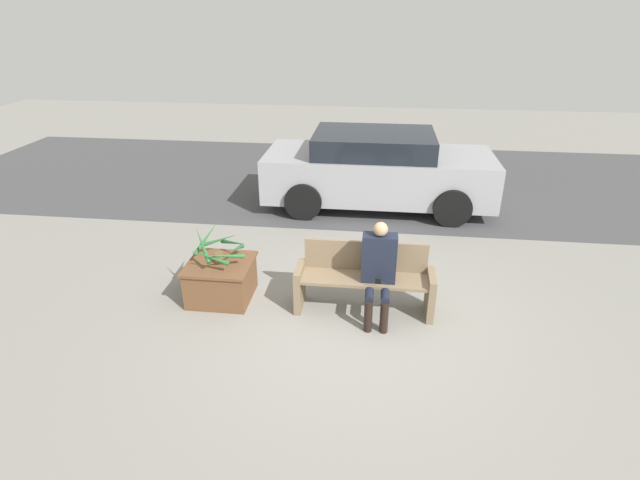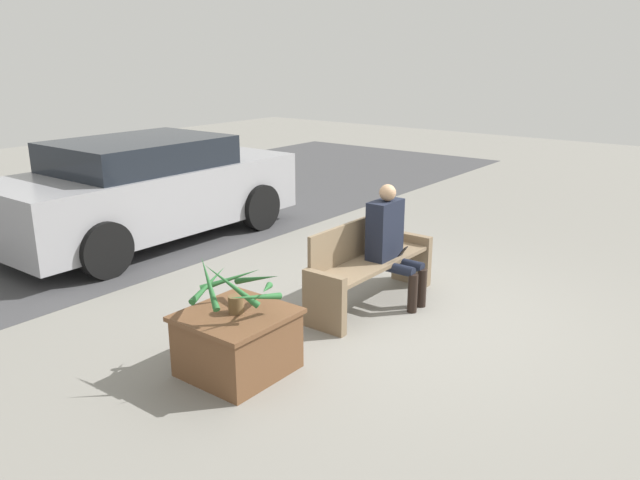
{
  "view_description": "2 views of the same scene",
  "coord_description": "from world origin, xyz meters",
  "px_view_note": "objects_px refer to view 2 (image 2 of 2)",
  "views": [
    {
      "loc": [
        0.21,
        -5.35,
        3.7
      ],
      "look_at": [
        -0.5,
        0.55,
        0.89
      ],
      "focal_mm": 28.0,
      "sensor_mm": 36.0,
      "label": 1
    },
    {
      "loc": [
        -5.25,
        -3.1,
        2.63
      ],
      "look_at": [
        -0.76,
        0.35,
        0.93
      ],
      "focal_mm": 35.0,
      "sensor_mm": 36.0,
      "label": 2
    }
  ],
  "objects_px": {
    "bench": "(368,264)",
    "planter_box": "(237,340)",
    "potted_plant": "(237,288)",
    "parked_car": "(148,189)",
    "person_seated": "(390,238)"
  },
  "relations": [
    {
      "from": "potted_plant",
      "to": "bench",
      "type": "bearing_deg",
      "value": -0.8
    },
    {
      "from": "person_seated",
      "to": "potted_plant",
      "type": "distance_m",
      "value": 2.13
    },
    {
      "from": "planter_box",
      "to": "parked_car",
      "type": "distance_m",
      "value": 4.36
    },
    {
      "from": "potted_plant",
      "to": "parked_car",
      "type": "xyz_separation_m",
      "value": [
        2.04,
        3.82,
        -0.01
      ]
    },
    {
      "from": "parked_car",
      "to": "bench",
      "type": "bearing_deg",
      "value": -91.33
    },
    {
      "from": "person_seated",
      "to": "parked_car",
      "type": "bearing_deg",
      "value": 91.19
    },
    {
      "from": "person_seated",
      "to": "planter_box",
      "type": "relative_size",
      "value": 1.51
    },
    {
      "from": "person_seated",
      "to": "parked_car",
      "type": "height_order",
      "value": "parked_car"
    },
    {
      "from": "potted_plant",
      "to": "parked_car",
      "type": "distance_m",
      "value": 4.33
    },
    {
      "from": "potted_plant",
      "to": "parked_car",
      "type": "height_order",
      "value": "parked_car"
    },
    {
      "from": "planter_box",
      "to": "person_seated",
      "type": "bearing_deg",
      "value": -5.22
    },
    {
      "from": "bench",
      "to": "planter_box",
      "type": "relative_size",
      "value": 2.07
    },
    {
      "from": "potted_plant",
      "to": "planter_box",
      "type": "bearing_deg",
      "value": 164.16
    },
    {
      "from": "person_seated",
      "to": "potted_plant",
      "type": "height_order",
      "value": "person_seated"
    },
    {
      "from": "planter_box",
      "to": "parked_car",
      "type": "height_order",
      "value": "parked_car"
    }
  ]
}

